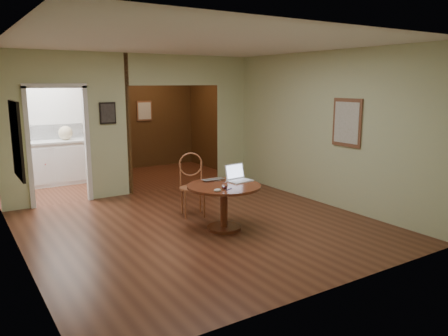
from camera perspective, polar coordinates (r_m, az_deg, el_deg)
floor at (r=6.70m, az=-2.68°, el=-7.66°), size 5.00×5.00×0.00m
room_shell at (r=9.06m, az=-15.28°, el=5.21°), size 5.20×7.50×5.00m
dining_table at (r=6.44m, az=-0.01°, el=-3.75°), size 1.09×1.09×0.68m
chair at (r=7.17m, az=-4.21°, el=-1.68°), size 0.54×0.54×1.03m
open_laptop at (r=6.67m, az=1.79°, el=-1.11°), size 0.38×0.34×0.25m
closed_laptop at (r=6.63m, az=-1.21°, el=-1.62°), size 0.35×0.23×0.03m
mouse at (r=5.99m, az=-0.86°, el=-2.92°), size 0.11×0.07×0.05m
wine_glass at (r=6.14m, az=0.07°, el=-2.30°), size 0.09×0.09×0.10m
pen at (r=6.13m, az=0.64°, el=-2.78°), size 0.13×0.07×0.01m
kitchen_cabinet at (r=10.01m, az=-21.76°, el=0.63°), size 2.06×0.60×0.94m
grocery_bag at (r=10.00m, az=-19.99°, el=4.32°), size 0.36×0.33×0.30m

